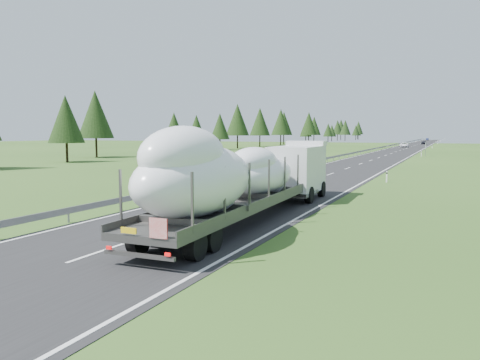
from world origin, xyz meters
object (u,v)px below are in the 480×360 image
at_px(boat_truck, 244,174).
at_px(distant_van, 404,145).
at_px(distant_car_blue, 427,139).
at_px(distant_car_dark, 424,143).
at_px(highway_sign, 426,147).

bearing_deg(boat_truck, distant_van, 91.81).
relative_size(boat_truck, distant_car_blue, 4.94).
height_order(boat_truck, distant_car_dark, boat_truck).
height_order(highway_sign, distant_car_dark, highway_sign).
xyz_separation_m(distant_car_dark, distant_car_blue, (-3.30, 97.70, 0.03)).
xyz_separation_m(highway_sign, distant_van, (-8.83, 56.41, -1.09)).
bearing_deg(distant_van, distant_car_dark, 82.27).
bearing_deg(boat_truck, distant_car_blue, 90.85).
relative_size(boat_truck, distant_car_dark, 5.32).
bearing_deg(distant_car_dark, boat_truck, -85.73).
bearing_deg(distant_car_dark, highway_sign, -82.76).
xyz_separation_m(boat_truck, distant_van, (-4.07, 128.63, -1.65)).
bearing_deg(distant_van, boat_truck, -91.19).
relative_size(highway_sign, boat_truck, 0.13).
relative_size(boat_truck, distant_van, 3.98).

